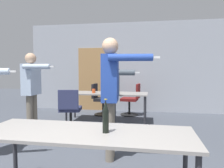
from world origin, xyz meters
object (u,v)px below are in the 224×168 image
Objects in this scene: person_near_casual at (112,89)px; office_chair_side_rolled at (132,101)px; person_far_watching at (111,86)px; person_left_plaid at (32,85)px; beer_bottle at (106,117)px; drink_cup at (94,91)px; office_chair_far_right at (70,111)px; office_chair_near_pushed at (101,100)px.

person_near_casual is 1.69× the size of office_chair_side_rolled.
person_far_watching is 1.07× the size of person_left_plaid.
drink_cup is at bearing 106.85° from beer_bottle.
person_left_plaid is 1.58m from drink_cup.
office_chair_far_right is at bearing -144.71° from person_far_watching.
office_chair_far_right is at bearing -91.44° from person_near_casual.
person_left_plaid is 2.99m from beer_bottle.
office_chair_near_pushed is (1.00, 2.05, -0.60)m from person_left_plaid.
person_left_plaid is (-1.89, 1.03, -0.09)m from person_far_watching.
person_left_plaid is at bearing -76.48° from person_near_casual.
office_chair_far_right is (-1.21, 1.44, -0.69)m from person_far_watching.
office_chair_side_rolled is 1.02× the size of office_chair_far_right.
person_left_plaid is 1.84× the size of office_chair_near_pushed.
beer_bottle is (1.37, -2.59, 0.48)m from office_chair_far_right.
office_chair_far_right is at bearing -8.30° from office_chair_near_pushed.
office_chair_far_right is (-0.98, 0.04, -0.51)m from person_near_casual.
drink_cup is (-1.02, 3.36, -0.10)m from beer_bottle.
office_chair_near_pushed is 0.99× the size of office_chair_side_rolled.
person_far_watching is at bearing -60.25° from office_chair_far_right.
person_far_watching is 2.00× the size of office_chair_far_right.
drink_cup is (-0.90, -0.98, 0.37)m from office_chair_side_rolled.
beer_bottle is 3.19× the size of drink_cup.
person_near_casual is 2.59m from beer_bottle.
office_chair_near_pushed is 0.93m from office_chair_side_rolled.
office_chair_near_pushed reaches higher than drink_cup.
beer_bottle is at bearing -172.18° from office_chair_side_rolled.
person_left_plaid reaches higher than beer_bottle.
office_chair_side_rolled is 2.14m from office_chair_far_right.
office_chair_near_pushed is 4.38m from beer_bottle.
drink_cup is at bearing -141.31° from person_near_casual.
office_chair_far_right is 2.78× the size of beer_bottle.
office_chair_far_right is at bearing -114.24° from drink_cup.
drink_cup is at bearing -163.40° from person_far_watching.
office_chair_near_pushed is at bearing -168.68° from person_far_watching.
person_near_casual is (1.65, 0.38, -0.10)m from person_left_plaid.
office_chair_far_right is (-0.32, -1.64, -0.01)m from office_chair_near_pushed.
person_far_watching reaches higher than office_chair_far_right.
office_chair_side_rolled is (0.92, 0.11, 0.00)m from office_chair_near_pushed.
person_near_casual is 1.87m from office_chair_side_rolled.
person_left_plaid is 16.50× the size of drink_cup.
office_chair_near_pushed is 1.67m from office_chair_far_right.
person_near_casual reaches higher than office_chair_side_rolled.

